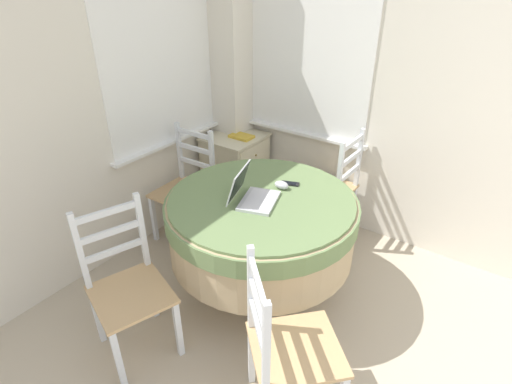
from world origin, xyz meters
TOP-DOWN VIEW (x-y plane):
  - corner_room_shell at (1.36, 2.06)m, footprint 4.55×5.07m
  - round_dining_table at (1.14, 2.05)m, footprint 1.25×1.25m
  - laptop at (1.07, 2.07)m, footprint 0.36×0.35m
  - computer_mouse at (1.32, 2.01)m, footprint 0.06×0.10m
  - cell_phone at (1.40, 1.99)m, footprint 0.09×0.13m
  - dining_chair_near_back_window at (1.35, 2.94)m, footprint 0.44×0.42m
  - dining_chair_near_right_window at (2.05, 1.97)m, footprint 0.41×0.44m
  - dining_chair_camera_near at (0.47, 1.43)m, footprint 0.59×0.59m
  - dining_chair_left_flank at (0.30, 2.39)m, footprint 0.52×0.54m
  - corner_cabinet at (2.00, 2.94)m, footprint 0.51×0.49m
  - book_on_cabinet at (2.00, 2.86)m, footprint 0.14×0.21m

SIDE VIEW (x-z plane):
  - corner_cabinet at x=2.00m, z-range 0.00..0.70m
  - dining_chair_near_back_window at x=1.35m, z-range -0.02..0.91m
  - dining_chair_near_right_window at x=2.05m, z-range -0.02..0.91m
  - dining_chair_camera_near at x=0.47m, z-range -0.02..0.91m
  - dining_chair_left_flank at x=0.30m, z-range -0.02..0.91m
  - round_dining_table at x=1.14m, z-range 0.19..0.95m
  - book_on_cabinet at x=2.00m, z-range 0.70..0.72m
  - cell_phone at x=1.40m, z-range 0.75..0.76m
  - computer_mouse at x=1.32m, z-range 0.75..0.80m
  - laptop at x=1.07m, z-range 0.69..0.91m
  - corner_room_shell at x=1.36m, z-range 0.00..2.55m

